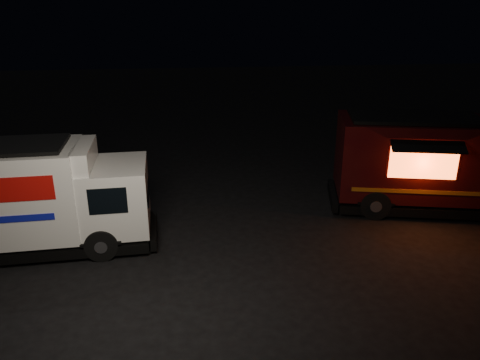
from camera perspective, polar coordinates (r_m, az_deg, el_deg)
name	(u,v)px	position (r m, az deg, el deg)	size (l,w,h in m)	color
ground	(226,245)	(13.65, -1.74, -7.89)	(80.00, 80.00, 0.00)	black
white_truck	(29,197)	(14.11, -24.34, -1.95)	(6.79, 2.32, 3.08)	silver
red_truck	(437,163)	(16.78, 22.85, 1.88)	(6.81, 2.50, 3.17)	black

